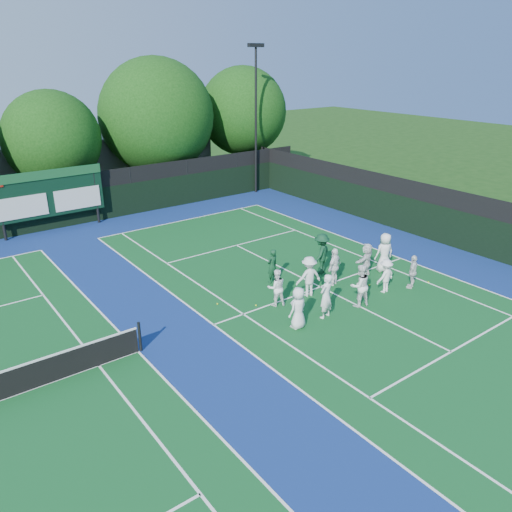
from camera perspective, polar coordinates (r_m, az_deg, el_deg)
ground at (r=21.28m, az=9.22°, el=-4.46°), size 120.00×120.00×0.00m
court_apron at (r=18.65m, az=-6.23°, el=-8.31°), size 34.00×32.00×0.01m
near_court at (r=21.90m, az=7.36°, el=-3.52°), size 11.05×23.85×0.01m
back_fence at (r=31.14m, az=-20.78°, el=5.61°), size 34.00×0.08×3.00m
divider_fence_right at (r=28.10m, az=20.91°, el=3.92°), size 0.08×32.00×3.00m
scoreboard at (r=30.30m, az=-22.58°, el=6.57°), size 6.00×0.21×3.55m
clubhouse at (r=39.60m, az=-18.84°, el=10.08°), size 18.00×6.00×4.00m
light_pole_right at (r=36.00m, az=-0.02°, el=17.06°), size 1.20×0.30×10.12m
tree_c at (r=34.11m, az=-22.04°, el=12.06°), size 5.93×5.93×7.54m
tree_d at (r=36.51m, az=-11.11°, el=15.11°), size 7.88×7.88×9.41m
tree_e at (r=40.25m, az=-1.38°, el=16.00°), size 6.69×6.69×8.72m
tennis_ball_0 at (r=20.13m, az=0.00°, el=-5.66°), size 0.07×0.07×0.07m
tennis_ball_2 at (r=23.40m, az=19.09°, el=-2.84°), size 0.07×0.07×0.07m
tennis_ball_3 at (r=20.31m, az=-4.42°, el=-5.47°), size 0.07×0.07×0.07m
tennis_ball_5 at (r=22.40m, az=12.83°, el=-3.26°), size 0.07×0.07×0.07m
player_front_0 at (r=18.34m, az=4.84°, el=-5.93°), size 0.86×0.63×1.62m
player_front_1 at (r=19.11m, az=8.00°, el=-4.58°), size 0.73×0.56×1.80m
player_front_2 at (r=20.22m, az=11.77°, el=-3.33°), size 0.99×0.84×1.77m
player_front_3 at (r=21.70m, az=14.57°, el=-2.21°), size 0.98×0.59×1.48m
player_front_4 at (r=22.41m, az=17.48°, el=-1.72°), size 0.96×0.70×1.51m
player_back_0 at (r=19.90m, az=2.35°, el=-3.62°), size 0.93×0.83×1.56m
player_back_1 at (r=20.75m, az=6.05°, el=-2.34°), size 1.24×0.87×1.74m
player_back_2 at (r=21.91m, az=8.94°, el=-1.21°), size 1.07×0.71×1.70m
player_back_3 at (r=23.05m, az=12.50°, el=-0.43°), size 1.54×0.91×1.58m
player_back_4 at (r=23.75m, az=14.47°, el=0.39°), size 1.03×0.81×1.84m
coach_left at (r=21.86m, az=1.87°, el=-1.18°), size 0.61×0.44×1.57m
coach_right at (r=22.92m, az=7.47°, el=0.24°), size 1.42×1.15×1.92m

